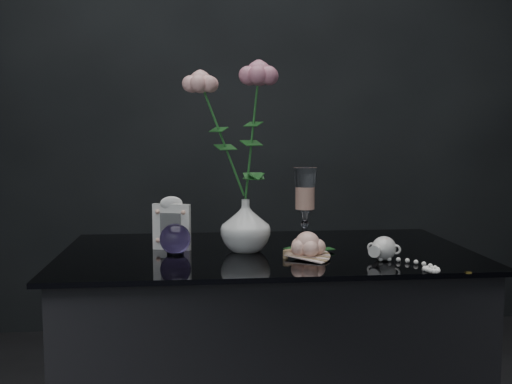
{
  "coord_description": "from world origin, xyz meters",
  "views": [
    {
      "loc": [
        -0.18,
        -1.46,
        1.07
      ],
      "look_at": [
        -0.04,
        -0.03,
        0.92
      ],
      "focal_mm": 42.0,
      "sensor_mm": 36.0,
      "label": 1
    }
  ],
  "objects_px": {
    "picture_frame": "(172,223)",
    "paperweight": "(175,239)",
    "pearl_jar": "(384,247)",
    "loose_rose": "(307,245)",
    "vase": "(246,225)",
    "wine_glass": "(305,207)"
  },
  "relations": [
    {
      "from": "wine_glass",
      "to": "paperweight",
      "type": "bearing_deg",
      "value": -167.76
    },
    {
      "from": "wine_glass",
      "to": "paperweight",
      "type": "relative_size",
      "value": 2.72
    },
    {
      "from": "wine_glass",
      "to": "vase",
      "type": "bearing_deg",
      "value": -161.33
    },
    {
      "from": "loose_rose",
      "to": "pearl_jar",
      "type": "height_order",
      "value": "loose_rose"
    },
    {
      "from": "paperweight",
      "to": "picture_frame",
      "type": "bearing_deg",
      "value": 100.47
    },
    {
      "from": "picture_frame",
      "to": "pearl_jar",
      "type": "relative_size",
      "value": 0.67
    },
    {
      "from": "vase",
      "to": "picture_frame",
      "type": "bearing_deg",
      "value": 168.2
    },
    {
      "from": "pearl_jar",
      "to": "picture_frame",
      "type": "bearing_deg",
      "value": -167.15
    },
    {
      "from": "picture_frame",
      "to": "paperweight",
      "type": "distance_m",
      "value": 0.07
    },
    {
      "from": "paperweight",
      "to": "loose_rose",
      "type": "xyz_separation_m",
      "value": [
        0.32,
        -0.07,
        -0.01
      ]
    },
    {
      "from": "vase",
      "to": "pearl_jar",
      "type": "xyz_separation_m",
      "value": [
        0.32,
        -0.13,
        -0.04
      ]
    },
    {
      "from": "paperweight",
      "to": "loose_rose",
      "type": "bearing_deg",
      "value": -12.91
    },
    {
      "from": "loose_rose",
      "to": "pearl_jar",
      "type": "bearing_deg",
      "value": -1.56
    },
    {
      "from": "wine_glass",
      "to": "pearl_jar",
      "type": "xyz_separation_m",
      "value": [
        0.16,
        -0.19,
        -0.08
      ]
    },
    {
      "from": "wine_glass",
      "to": "paperweight",
      "type": "xyz_separation_m",
      "value": [
        -0.34,
        -0.07,
        -0.07
      ]
    },
    {
      "from": "vase",
      "to": "paperweight",
      "type": "bearing_deg",
      "value": -173.96
    },
    {
      "from": "paperweight",
      "to": "pearl_jar",
      "type": "relative_size",
      "value": 0.37
    },
    {
      "from": "loose_rose",
      "to": "picture_frame",
      "type": "bearing_deg",
      "value": 169.68
    },
    {
      "from": "wine_glass",
      "to": "loose_rose",
      "type": "distance_m",
      "value": 0.17
    },
    {
      "from": "vase",
      "to": "paperweight",
      "type": "height_order",
      "value": "vase"
    },
    {
      "from": "picture_frame",
      "to": "paperweight",
      "type": "xyz_separation_m",
      "value": [
        0.01,
        -0.06,
        -0.03
      ]
    },
    {
      "from": "picture_frame",
      "to": "loose_rose",
      "type": "relative_size",
      "value": 0.74
    }
  ]
}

